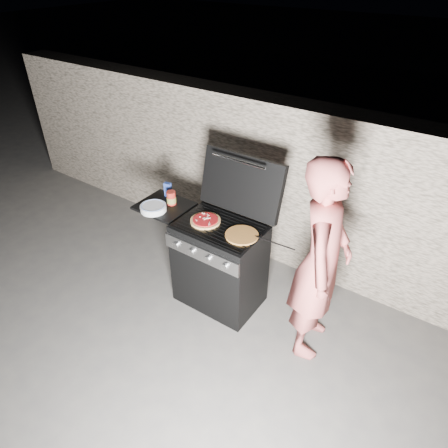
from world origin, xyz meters
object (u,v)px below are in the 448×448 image
Objects in this scene: pizza_topped at (205,220)px; sauce_jar at (171,198)px; person at (321,262)px; gas_grill at (199,255)px.

sauce_jar is at bearing 171.01° from pizza_topped.
sauce_jar is 0.08× the size of person.
gas_grill is at bearing 78.30° from person.
pizza_topped is 0.15× the size of person.
person reaches higher than gas_grill.
sauce_jar is (-0.37, 0.06, 0.52)m from gas_grill.
pizza_topped is at bearing -8.99° from sauce_jar.
gas_grill is 0.64m from sauce_jar.
pizza_topped is 0.48m from sauce_jar.
sauce_jar reaches higher than gas_grill.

